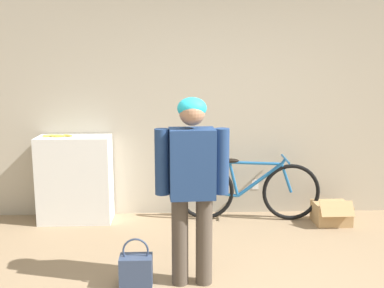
{
  "coord_description": "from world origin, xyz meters",
  "views": [
    {
      "loc": [
        -0.44,
        -2.79,
        1.81
      ],
      "look_at": [
        -0.3,
        0.7,
        1.18
      ],
      "focal_mm": 42.0,
      "sensor_mm": 36.0,
      "label": 1
    }
  ],
  "objects_px": {
    "person": "(192,176)",
    "bicycle": "(248,190)",
    "banana": "(58,136)",
    "cardboard_box": "(331,213)",
    "handbag": "(136,270)"
  },
  "relations": [
    {
      "from": "banana",
      "to": "bicycle",
      "type": "bearing_deg",
      "value": -0.36
    },
    {
      "from": "cardboard_box",
      "to": "handbag",
      "type": "bearing_deg",
      "value": -146.57
    },
    {
      "from": "banana",
      "to": "handbag",
      "type": "distance_m",
      "value": 2.06
    },
    {
      "from": "banana",
      "to": "handbag",
      "type": "relative_size",
      "value": 0.84
    },
    {
      "from": "handbag",
      "to": "banana",
      "type": "bearing_deg",
      "value": 122.15
    },
    {
      "from": "bicycle",
      "to": "banana",
      "type": "height_order",
      "value": "banana"
    },
    {
      "from": "banana",
      "to": "cardboard_box",
      "type": "relative_size",
      "value": 0.86
    },
    {
      "from": "bicycle",
      "to": "handbag",
      "type": "relative_size",
      "value": 4.03
    },
    {
      "from": "person",
      "to": "bicycle",
      "type": "height_order",
      "value": "person"
    },
    {
      "from": "handbag",
      "to": "person",
      "type": "bearing_deg",
      "value": 4.35
    },
    {
      "from": "person",
      "to": "bicycle",
      "type": "xyz_separation_m",
      "value": [
        0.71,
        1.53,
        -0.57
      ]
    },
    {
      "from": "person",
      "to": "handbag",
      "type": "distance_m",
      "value": 0.91
    },
    {
      "from": "banana",
      "to": "cardboard_box",
      "type": "distance_m",
      "value": 3.24
    },
    {
      "from": "handbag",
      "to": "cardboard_box",
      "type": "relative_size",
      "value": 1.03
    },
    {
      "from": "banana",
      "to": "cardboard_box",
      "type": "bearing_deg",
      "value": -3.29
    }
  ]
}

